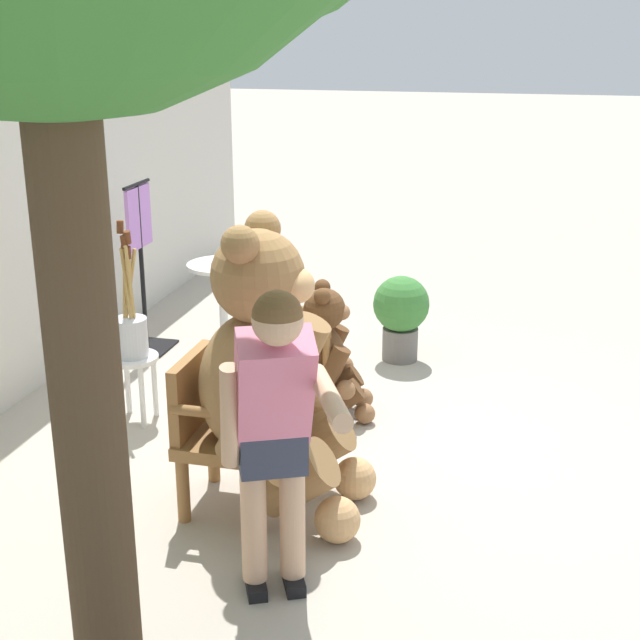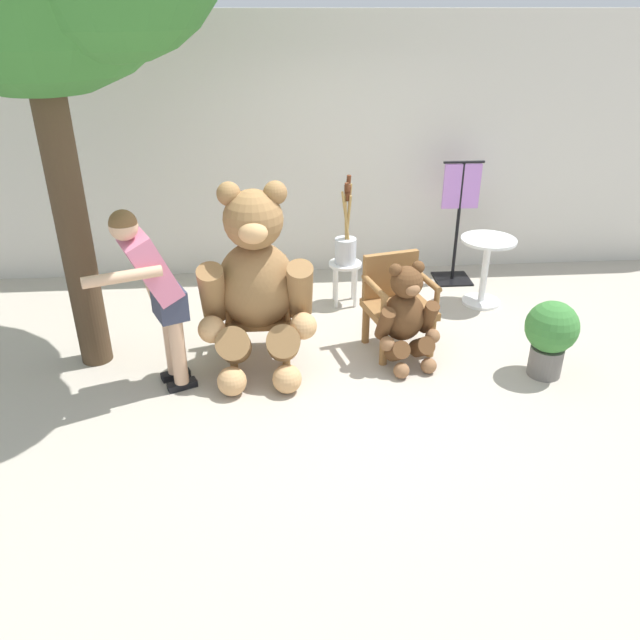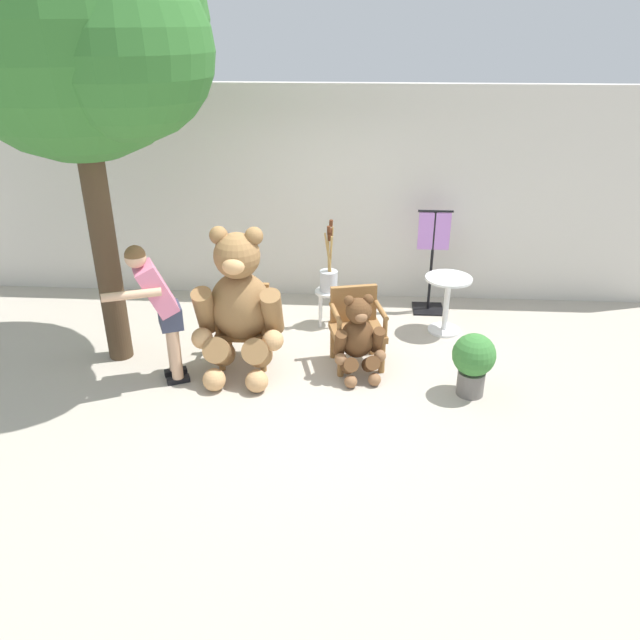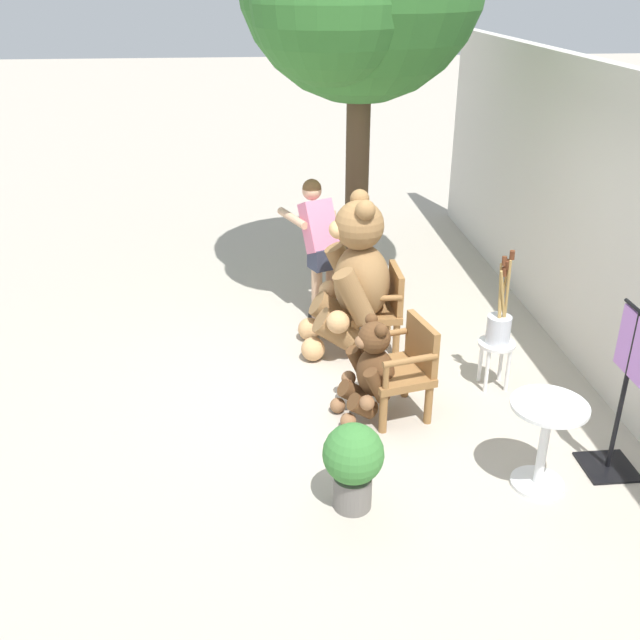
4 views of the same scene
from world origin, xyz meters
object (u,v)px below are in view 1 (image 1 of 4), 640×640
(person_visitor, at_px, (274,419))
(potted_plant, at_px, (401,312))
(clothing_display_stand, at_px, (142,263))
(teddy_bear_large, at_px, (269,374))
(wooden_chair_right, at_px, (286,349))
(teddy_bear_small, at_px, (329,352))
(white_stool, at_px, (133,371))
(round_side_table, at_px, (223,296))
(wooden_chair_left, at_px, (222,427))
(brush_bucket, at_px, (130,327))

(person_visitor, bearing_deg, potted_plant, -1.11)
(clothing_display_stand, bearing_deg, teddy_bear_large, -141.67)
(wooden_chair_right, height_order, teddy_bear_small, teddy_bear_small)
(wooden_chair_right, bearing_deg, teddy_bear_small, -84.81)
(wooden_chair_right, xyz_separation_m, white_stool, (-0.36, 0.95, -0.11))
(person_visitor, bearing_deg, teddy_bear_large, 18.84)
(wooden_chair_right, distance_m, teddy_bear_large, 1.31)
(person_visitor, height_order, round_side_table, person_visitor)
(wooden_chair_right, bearing_deg, potted_plant, -26.46)
(wooden_chair_left, relative_size, teddy_bear_large, 0.53)
(wooden_chair_left, bearing_deg, teddy_bear_large, -89.93)
(teddy_bear_large, bearing_deg, white_stool, 53.95)
(wooden_chair_right, xyz_separation_m, teddy_bear_small, (0.03, -0.29, -0.01))
(round_side_table, bearing_deg, brush_bucket, 175.67)
(teddy_bear_small, bearing_deg, clothing_display_stand, 62.28)
(white_stool, xyz_separation_m, clothing_display_stand, (1.30, 0.52, 0.36))
(wooden_chair_left, xyz_separation_m, clothing_display_stand, (2.19, 1.46, 0.26))
(teddy_bear_large, relative_size, potted_plant, 2.39)
(person_visitor, bearing_deg, white_stool, 41.75)
(teddy_bear_large, relative_size, clothing_display_stand, 1.19)
(clothing_display_stand, bearing_deg, wooden_chair_left, -146.27)
(wooden_chair_left, xyz_separation_m, round_side_table, (2.33, 0.84, -0.01))
(teddy_bear_small, bearing_deg, white_stool, 107.27)
(round_side_table, distance_m, clothing_display_stand, 0.70)
(teddy_bear_large, xyz_separation_m, brush_bucket, (0.89, 1.21, -0.14))
(brush_bucket, bearing_deg, teddy_bear_small, -72.81)
(white_stool, bearing_deg, clothing_display_stand, 21.58)
(white_stool, bearing_deg, teddy_bear_small, -72.73)
(white_stool, bearing_deg, wooden_chair_right, -69.29)
(teddy_bear_small, relative_size, clothing_display_stand, 0.68)
(wooden_chair_right, bearing_deg, teddy_bear_large, -167.85)
(white_stool, relative_size, round_side_table, 0.64)
(round_side_table, height_order, clothing_display_stand, clothing_display_stand)
(teddy_bear_small, height_order, brush_bucket, brush_bucket)
(teddy_bear_small, bearing_deg, potted_plant, -14.63)
(teddy_bear_small, bearing_deg, person_visitor, -173.24)
(wooden_chair_left, bearing_deg, clothing_display_stand, 33.73)
(wooden_chair_right, xyz_separation_m, clothing_display_stand, (0.95, 1.46, 0.26))
(potted_plant, bearing_deg, clothing_display_stand, 96.80)
(wooden_chair_left, relative_size, teddy_bear_small, 0.92)
(white_stool, distance_m, clothing_display_stand, 1.45)
(white_stool, height_order, round_side_table, round_side_table)
(wooden_chair_right, relative_size, teddy_bear_large, 0.53)
(wooden_chair_left, xyz_separation_m, white_stool, (0.88, 0.94, -0.11))
(potted_plant, bearing_deg, person_visitor, 178.89)
(round_side_table, height_order, potted_plant, round_side_table)
(person_visitor, bearing_deg, wooden_chair_left, 34.61)
(teddy_bear_large, height_order, brush_bucket, teddy_bear_large)
(teddy_bear_large, height_order, white_stool, teddy_bear_large)
(teddy_bear_small, xyz_separation_m, brush_bucket, (-0.38, 1.24, 0.20))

